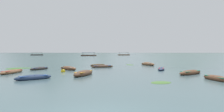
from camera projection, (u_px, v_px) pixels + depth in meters
name	position (u px, v px, depth m)	size (l,w,h in m)	color
ground_plane	(105.00, 53.00, 1505.90)	(6000.00, 6000.00, 0.00)	#476066
mountain_1	(51.00, 33.00, 2086.03)	(1121.60, 1121.60, 426.65)	#4C5B56
mountain_2	(103.00, 44.00, 2194.16)	(474.49, 474.49, 183.20)	#56665B
mountain_3	(183.00, 39.00, 2299.55)	(1323.17, 1323.17, 328.52)	#56665B
rowboat_0	(161.00, 69.00, 27.10)	(1.91, 3.54, 0.42)	navy
rowboat_1	(12.00, 72.00, 22.83)	(1.63, 4.30, 0.53)	brown
rowboat_2	(84.00, 73.00, 20.79)	(2.42, 4.40, 0.66)	#4C3323
rowboat_3	(102.00, 66.00, 31.61)	(3.91, 2.26, 0.51)	#4C3323
rowboat_4	(190.00, 73.00, 21.77)	(3.94, 3.36, 0.59)	brown
rowboat_5	(68.00, 68.00, 27.33)	(3.22, 3.30, 0.62)	brown
rowboat_7	(216.00, 78.00, 17.08)	(1.32, 3.43, 0.54)	brown
rowboat_8	(39.00, 69.00, 27.53)	(2.35, 3.23, 0.48)	#2D2826
rowboat_9	(98.00, 65.00, 35.73)	(3.02, 2.20, 0.38)	#4C3323
rowboat_10	(148.00, 64.00, 36.80)	(2.51, 4.40, 0.73)	brown
rowboat_11	(34.00, 77.00, 17.60)	(3.27, 2.84, 0.55)	navy
ferry_0	(89.00, 55.00, 132.50)	(10.74, 4.99, 2.54)	#4C3323
ferry_1	(37.00, 55.00, 157.64)	(10.28, 6.38, 2.54)	#2D2826
ferry_2	(124.00, 55.00, 159.88)	(9.62, 4.05, 2.54)	brown
mooring_buoy	(63.00, 71.00, 24.11)	(0.51, 0.51, 0.91)	yellow
weed_patch_0	(161.00, 83.00, 15.67)	(1.80, 1.36, 0.14)	#477033
weed_patch_1	(15.00, 69.00, 29.28)	(3.06, 2.56, 0.14)	#38662D
weed_patch_3	(21.00, 68.00, 29.99)	(3.55, 1.88, 0.14)	#38662D
weed_patch_5	(35.00, 77.00, 19.51)	(2.59, 1.75, 0.14)	#2D5628
weed_patch_6	(130.00, 65.00, 37.87)	(2.02, 1.35, 0.14)	#477033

